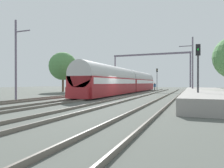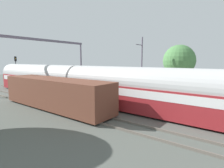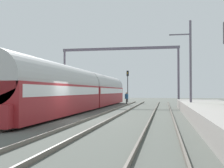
{
  "view_description": "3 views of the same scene",
  "coord_description": "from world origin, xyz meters",
  "px_view_note": "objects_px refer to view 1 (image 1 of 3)",
  "views": [
    {
      "loc": [
        8.27,
        -22.71,
        1.67
      ],
      "look_at": [
        -1.96,
        3.39,
        1.52
      ],
      "focal_mm": 32.96,
      "sensor_mm": 36.0,
      "label": 1
    },
    {
      "loc": [
        -15.89,
        -5.04,
        4.54
      ],
      "look_at": [
        -0.45,
        6.66,
        1.99
      ],
      "focal_mm": 28.6,
      "sensor_mm": 36.0,
      "label": 2
    },
    {
      "loc": [
        6.05,
        -17.24,
        1.87
      ],
      "look_at": [
        -0.98,
        20.23,
        2.83
      ],
      "focal_mm": 44.84,
      "sensor_mm": 36.0,
      "label": 3
    }
  ],
  "objects_px": {
    "freight_car": "(104,84)",
    "person_crossing": "(155,86)",
    "railway_signal_near": "(198,65)",
    "railway_signal_far": "(157,76)",
    "catenary_gantry": "(150,63)",
    "passenger_train": "(128,81)"
  },
  "relations": [
    {
      "from": "passenger_train",
      "to": "catenary_gantry",
      "type": "height_order",
      "value": "catenary_gantry"
    },
    {
      "from": "railway_signal_near",
      "to": "railway_signal_far",
      "type": "height_order",
      "value": "railway_signal_far"
    },
    {
      "from": "railway_signal_far",
      "to": "catenary_gantry",
      "type": "height_order",
      "value": "catenary_gantry"
    },
    {
      "from": "passenger_train",
      "to": "catenary_gantry",
      "type": "relative_size",
      "value": 2.03
    },
    {
      "from": "passenger_train",
      "to": "railway_signal_near",
      "type": "xyz_separation_m",
      "value": [
        10.65,
        -15.62,
        1.09
      ]
    },
    {
      "from": "railway_signal_near",
      "to": "catenary_gantry",
      "type": "xyz_separation_m",
      "value": [
        -8.68,
        25.34,
        2.82
      ]
    },
    {
      "from": "freight_car",
      "to": "person_crossing",
      "type": "xyz_separation_m",
      "value": [
        7.05,
        9.71,
        -0.44
      ]
    },
    {
      "from": "passenger_train",
      "to": "freight_car",
      "type": "bearing_deg",
      "value": -162.03
    },
    {
      "from": "passenger_train",
      "to": "person_crossing",
      "type": "height_order",
      "value": "passenger_train"
    },
    {
      "from": "person_crossing",
      "to": "railway_signal_far",
      "type": "height_order",
      "value": "railway_signal_far"
    },
    {
      "from": "freight_car",
      "to": "person_crossing",
      "type": "height_order",
      "value": "freight_car"
    },
    {
      "from": "railway_signal_near",
      "to": "passenger_train",
      "type": "bearing_deg",
      "value": 124.28
    },
    {
      "from": "person_crossing",
      "to": "railway_signal_near",
      "type": "relative_size",
      "value": 0.36
    },
    {
      "from": "freight_car",
      "to": "railway_signal_near",
      "type": "bearing_deg",
      "value": -44.55
    },
    {
      "from": "freight_car",
      "to": "person_crossing",
      "type": "relative_size",
      "value": 7.51
    },
    {
      "from": "catenary_gantry",
      "to": "railway_signal_far",
      "type": "bearing_deg",
      "value": 90.28
    },
    {
      "from": "person_crossing",
      "to": "railway_signal_near",
      "type": "distance_m",
      "value": 25.28
    },
    {
      "from": "catenary_gantry",
      "to": "passenger_train",
      "type": "bearing_deg",
      "value": -101.41
    },
    {
      "from": "passenger_train",
      "to": "freight_car",
      "type": "height_order",
      "value": "passenger_train"
    },
    {
      "from": "railway_signal_far",
      "to": "catenary_gantry",
      "type": "relative_size",
      "value": 0.33
    },
    {
      "from": "catenary_gantry",
      "to": "person_crossing",
      "type": "bearing_deg",
      "value": -47.89
    },
    {
      "from": "railway_signal_far",
      "to": "person_crossing",
      "type": "bearing_deg",
      "value": -83.39
    }
  ]
}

